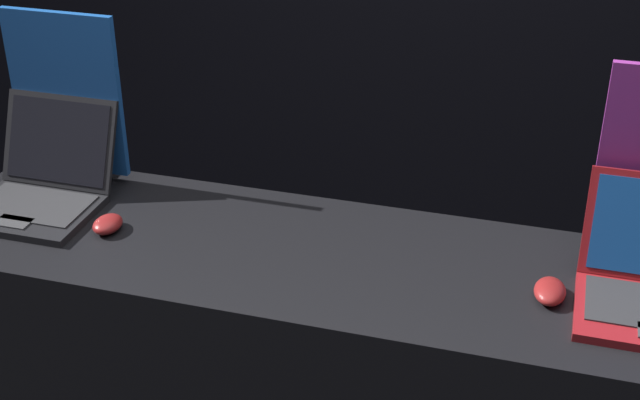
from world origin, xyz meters
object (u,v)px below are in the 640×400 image
mouse_front (108,224)px  mouse_back (550,291)px  laptop_front (42,183)px  promo_stand_front (67,101)px

mouse_front → mouse_back: 1.09m
laptop_front → mouse_front: size_ratio=3.87×
laptop_front → mouse_back: size_ratio=3.35×
mouse_front → promo_stand_front: (-0.23, 0.25, 0.21)m
laptop_front → promo_stand_front: 0.24m
laptop_front → mouse_back: 1.32m
laptop_front → mouse_front: 0.25m
laptop_front → mouse_back: (1.32, -0.08, -0.04)m
mouse_front → promo_stand_front: 0.40m
promo_stand_front → mouse_back: size_ratio=4.44×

